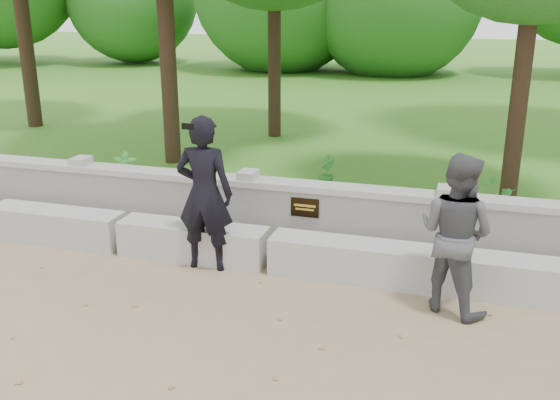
{
  "coord_description": "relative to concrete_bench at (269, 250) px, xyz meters",
  "views": [
    {
      "loc": [
        2.14,
        -4.74,
        3.12
      ],
      "look_at": [
        0.15,
        1.86,
        0.89
      ],
      "focal_mm": 40.0,
      "sensor_mm": 36.0,
      "label": 1
    }
  ],
  "objects": [
    {
      "name": "lawn",
      "position": [
        -0.0,
        12.1,
        -0.1
      ],
      "size": [
        40.0,
        22.0,
        0.25
      ],
      "primitive_type": "cube",
      "color": "#2C6C1A",
      "rests_on": "ground"
    },
    {
      "name": "ground",
      "position": [
        -0.0,
        -1.9,
        -0.22
      ],
      "size": [
        80.0,
        80.0,
        0.0
      ],
      "primitive_type": "plane",
      "color": "#8C7655",
      "rests_on": "ground"
    },
    {
      "name": "shrub_a",
      "position": [
        -2.72,
        1.4,
        0.37
      ],
      "size": [
        0.43,
        0.37,
        0.68
      ],
      "primitive_type": "imported",
      "rotation": [
        0.0,
        0.0,
        0.42
      ],
      "color": "#2F7A29",
      "rests_on": "lawn"
    },
    {
      "name": "parapet_wall",
      "position": [
        0.0,
        0.7,
        0.24
      ],
      "size": [
        12.5,
        0.35,
        0.9
      ],
      "color": "#9F9D97",
      "rests_on": "ground"
    },
    {
      "name": "concrete_bench",
      "position": [
        0.0,
        0.0,
        0.0
      ],
      "size": [
        11.9,
        0.45,
        0.45
      ],
      "color": "#AAA7A0",
      "rests_on": "ground"
    },
    {
      "name": "shrub_c",
      "position": [
        2.7,
        1.4,
        0.36
      ],
      "size": [
        0.79,
        0.79,
        0.67
      ],
      "primitive_type": "imported",
      "rotation": [
        0.0,
        0.0,
        3.9
      ],
      "color": "#2F7A29",
      "rests_on": "lawn"
    },
    {
      "name": "visitor_left",
      "position": [
        2.15,
        -0.45,
        0.62
      ],
      "size": [
        1.02,
        0.95,
        1.69
      ],
      "color": "#47484D",
      "rests_on": "ground"
    },
    {
      "name": "shrub_b",
      "position": [
        0.12,
        2.57,
        0.3
      ],
      "size": [
        0.33,
        0.37,
        0.56
      ],
      "primitive_type": "imported",
      "rotation": [
        0.0,
        0.0,
        1.9
      ],
      "color": "#2F7A29",
      "rests_on": "lawn"
    },
    {
      "name": "man_main",
      "position": [
        -0.73,
        -0.19,
        0.71
      ],
      "size": [
        0.71,
        0.63,
        1.87
      ],
      "color": "black",
      "rests_on": "ground"
    }
  ]
}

